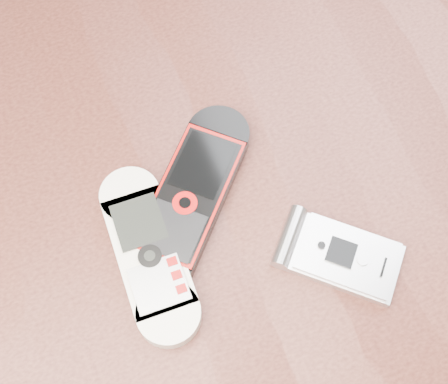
{
  "coord_description": "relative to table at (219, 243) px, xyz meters",
  "views": [
    {
      "loc": [
        -0.07,
        -0.19,
        1.21
      ],
      "look_at": [
        0.01,
        0.0,
        0.76
      ],
      "focal_mm": 50.0,
      "sensor_mm": 36.0,
      "label": 1
    }
  ],
  "objects": [
    {
      "name": "table",
      "position": [
        0.0,
        0.0,
        0.0
      ],
      "size": [
        1.2,
        0.8,
        0.75
      ],
      "color": "black",
      "rests_on": "ground"
    },
    {
      "name": "nokia_white",
      "position": [
        -0.07,
        -0.03,
        0.11
      ],
      "size": [
        0.05,
        0.15,
        0.02
      ],
      "primitive_type": "cube",
      "rotation": [
        0.0,
        0.0,
        -0.03
      ],
      "color": "white",
      "rests_on": "table"
    },
    {
      "name": "nokia_black_red",
      "position": [
        -0.02,
        0.01,
        0.11
      ],
      "size": [
        0.15,
        0.16,
        0.02
      ],
      "primitive_type": "cube",
      "rotation": [
        0.0,
        0.0,
        -0.75
      ],
      "color": "black",
      "rests_on": "table"
    },
    {
      "name": "ground",
      "position": [
        0.0,
        0.0,
        -0.64
      ],
      "size": [
        4.0,
        4.0,
        0.0
      ],
      "primitive_type": "plane",
      "color": "#472B19",
      "rests_on": "ground"
    },
    {
      "name": "motorola_razr",
      "position": [
        0.07,
        -0.08,
        0.11
      ],
      "size": [
        0.1,
        0.1,
        0.01
      ],
      "primitive_type": "cube",
      "rotation": [
        0.0,
        0.0,
        0.83
      ],
      "color": "silver",
      "rests_on": "table"
    }
  ]
}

